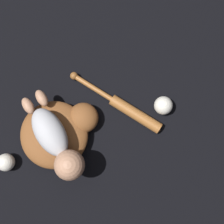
% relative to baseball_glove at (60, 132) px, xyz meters
% --- Properties ---
extents(ground_plane, '(6.00, 6.00, 0.00)m').
position_rel_baseball_glove_xyz_m(ground_plane, '(-0.04, -0.03, -0.05)').
color(ground_plane, black).
extents(baseball_glove, '(0.36, 0.38, 0.09)m').
position_rel_baseball_glove_xyz_m(baseball_glove, '(0.00, 0.00, 0.00)').
color(baseball_glove, brown).
rests_on(baseball_glove, ground).
extents(baby_figure, '(0.38, 0.23, 0.11)m').
position_rel_baseball_glove_xyz_m(baby_figure, '(0.05, -0.00, 0.09)').
color(baby_figure, '#B2B2B7').
rests_on(baby_figure, baseball_glove).
extents(baseball_bat, '(0.32, 0.35, 0.05)m').
position_rel_baseball_glove_xyz_m(baseball_bat, '(-0.06, 0.28, -0.02)').
color(baseball_bat, '#9E602D').
rests_on(baseball_bat, ground).
extents(baseball, '(0.08, 0.08, 0.08)m').
position_rel_baseball_glove_xyz_m(baseball, '(-0.05, 0.44, -0.01)').
color(baseball, silver).
rests_on(baseball, ground).
extents(baseball_spare, '(0.07, 0.07, 0.07)m').
position_rel_baseball_glove_xyz_m(baseball_spare, '(0.09, -0.23, -0.01)').
color(baseball_spare, silver).
rests_on(baseball_spare, ground).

